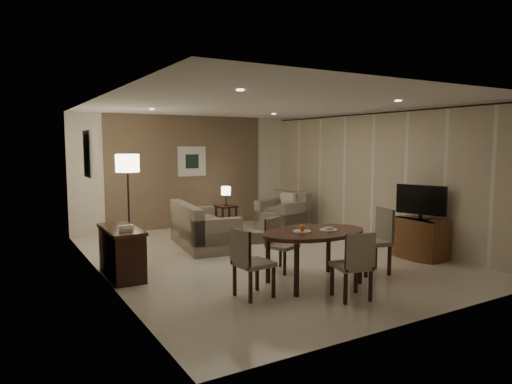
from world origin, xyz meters
TOP-DOWN VIEW (x-y plane):
  - room_shell at (0.00, 0.40)m, footprint 5.50×7.00m
  - taupe_accent at (0.00, 3.48)m, footprint 3.96×0.03m
  - curtain_wall at (2.68, 0.00)m, footprint 0.08×6.70m
  - curtain_rod at (2.68, 0.00)m, footprint 0.03×6.80m
  - art_back_frame at (0.10, 3.46)m, footprint 0.72×0.03m
  - art_back_canvas at (0.10, 3.44)m, footprint 0.34×0.01m
  - art_left_frame at (-2.72, 1.20)m, footprint 0.03×0.60m
  - art_left_canvas at (-2.71, 1.20)m, footprint 0.01×0.46m
  - downlight_nl at (-1.40, -1.80)m, footprint 0.10×0.10m
  - downlight_nr at (1.40, -1.80)m, footprint 0.10×0.10m
  - downlight_fl at (-1.40, 1.80)m, footprint 0.10×0.10m
  - downlight_fr at (1.40, 1.80)m, footprint 0.10×0.10m
  - console_desk at (-2.49, 0.00)m, footprint 0.48×1.20m
  - telephone at (-2.49, -0.30)m, footprint 0.20×0.14m
  - tv_cabinet at (2.40, -1.50)m, footprint 0.48×0.90m
  - flat_tv at (2.38, -1.50)m, footprint 0.36×0.85m
  - dining_table at (-0.17, -1.75)m, footprint 1.63×1.02m
  - chair_near at (-0.15, -2.52)m, footprint 0.52×0.52m
  - chair_far at (-0.22, -1.00)m, footprint 0.52×0.52m
  - chair_left at (-1.21, -1.82)m, footprint 0.49×0.49m
  - chair_right at (0.94, -1.77)m, footprint 0.59×0.59m
  - plate_a at (-0.35, -1.70)m, footprint 0.26×0.26m
  - plate_b at (0.05, -1.80)m, footprint 0.26×0.26m
  - fruit_apple at (-0.35, -1.70)m, footprint 0.09×0.09m
  - napkin at (0.05, -1.80)m, footprint 0.12×0.08m
  - round_rug at (0.65, 1.41)m, footprint 1.14×1.14m
  - sofa at (-0.56, 1.26)m, footprint 1.93×1.13m
  - armchair at (1.78, 2.00)m, footprint 1.14×1.18m
  - side_table at (0.65, 2.71)m, footprint 0.45×0.45m
  - table_lamp at (0.65, 2.71)m, footprint 0.22×0.22m
  - floor_lamp at (-1.80, 2.16)m, footprint 0.46×0.46m

SIDE VIEW (x-z plane):
  - round_rug at x=0.65m, z-range 0.00..0.01m
  - side_table at x=0.65m, z-range 0.00..0.57m
  - tv_cabinet at x=2.40m, z-range 0.00..0.70m
  - console_desk at x=-2.49m, z-range 0.00..0.75m
  - dining_table at x=-0.17m, z-range 0.00..0.77m
  - chair_far at x=-0.22m, z-range 0.00..0.84m
  - sofa at x=-0.56m, z-range 0.00..0.86m
  - armchair at x=1.78m, z-range 0.00..0.87m
  - chair_near at x=-0.15m, z-range 0.00..0.90m
  - chair_left at x=-1.21m, z-range 0.00..0.92m
  - chair_right at x=0.94m, z-range 0.00..1.01m
  - plate_a at x=-0.35m, z-range 0.77..0.78m
  - plate_b at x=0.05m, z-range 0.77..0.78m
  - napkin at x=0.05m, z-range 0.78..0.81m
  - telephone at x=-2.49m, z-range 0.76..0.85m
  - table_lamp at x=0.65m, z-range 0.57..1.07m
  - fruit_apple at x=-0.35m, z-range 0.78..0.87m
  - floor_lamp at x=-1.80m, z-range 0.00..1.82m
  - flat_tv at x=2.38m, z-range 0.72..1.32m
  - curtain_wall at x=2.68m, z-range 0.03..2.61m
  - taupe_accent at x=0.00m, z-range 0.00..2.70m
  - room_shell at x=0.00m, z-range 0.00..2.70m
  - art_back_frame at x=0.10m, z-range 1.24..1.96m
  - art_back_canvas at x=0.10m, z-range 1.43..1.77m
  - art_left_frame at x=-2.72m, z-range 1.45..2.25m
  - art_left_canvas at x=-2.71m, z-range 1.53..2.17m
  - curtain_rod at x=2.68m, z-range 2.62..2.66m
  - downlight_nl at x=-1.40m, z-range 2.68..2.69m
  - downlight_nr at x=1.40m, z-range 2.68..2.69m
  - downlight_fl at x=-1.40m, z-range 2.68..2.69m
  - downlight_fr at x=1.40m, z-range 2.68..2.69m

